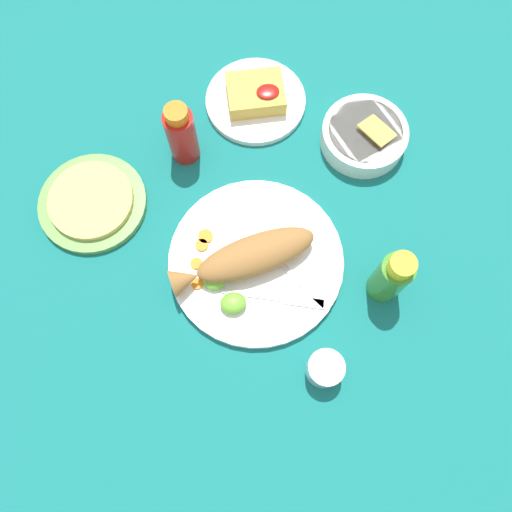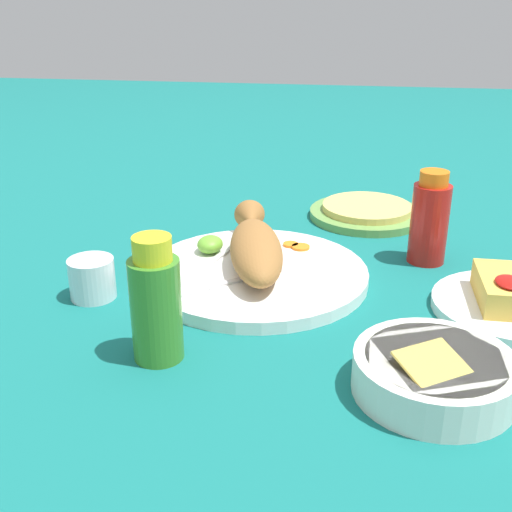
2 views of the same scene
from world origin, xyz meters
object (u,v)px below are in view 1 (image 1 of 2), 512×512
at_px(salt_cup, 324,369).
at_px(side_plate_fries, 256,101).
at_px(hot_sauce_bottle_green, 391,277).
at_px(main_plate, 256,261).
at_px(hot_sauce_bottle_red, 181,134).
at_px(guacamole_bowl, 364,135).
at_px(tortilla_plate, 93,203).
at_px(fork_near, 297,278).
at_px(fork_far, 280,299).
at_px(fried_fish, 248,257).

bearing_deg(salt_cup, side_plate_fries, 94.42).
bearing_deg(hot_sauce_bottle_green, side_plate_fries, 112.59).
bearing_deg(main_plate, side_plate_fries, 82.48).
xyz_separation_m(hot_sauce_bottle_red, side_plate_fries, (0.16, 0.10, -0.06)).
relative_size(hot_sauce_bottle_red, guacamole_bowl, 0.85).
bearing_deg(side_plate_fries, tortilla_plate, -151.27).
distance_m(fork_near, hot_sauce_bottle_red, 0.35).
xyz_separation_m(salt_cup, guacamole_bowl, (0.16, 0.44, 0.00)).
xyz_separation_m(fork_far, side_plate_fries, (0.01, 0.43, -0.01)).
bearing_deg(fried_fish, hot_sauce_bottle_green, -30.24).
distance_m(fried_fish, salt_cup, 0.24).
xyz_separation_m(fork_near, fork_far, (-0.04, -0.03, 0.00)).
bearing_deg(hot_sauce_bottle_red, fork_near, -59.02).
bearing_deg(tortilla_plate, fried_fish, -30.00).
bearing_deg(main_plate, hot_sauce_bottle_green, -19.38).
height_order(main_plate, hot_sauce_bottle_red, hot_sauce_bottle_red).
bearing_deg(salt_cup, fork_near, 97.01).
bearing_deg(fork_near, fried_fish, -155.23).
relative_size(fried_fish, hot_sauce_bottle_green, 1.85).
bearing_deg(side_plate_fries, guacamole_bowl, -30.98).
xyz_separation_m(fried_fish, fork_near, (0.08, -0.04, -0.03)).
xyz_separation_m(hot_sauce_bottle_green, tortilla_plate, (-0.52, 0.24, -0.06)).
distance_m(side_plate_fries, tortilla_plate, 0.39).
distance_m(main_plate, guacamole_bowl, 0.34).
distance_m(main_plate, side_plate_fries, 0.35).
relative_size(guacamole_bowl, tortilla_plate, 0.82).
height_order(hot_sauce_bottle_green, side_plate_fries, hot_sauce_bottle_green).
height_order(fried_fish, side_plate_fries, fried_fish).
distance_m(fried_fish, hot_sauce_bottle_red, 0.27).
distance_m(main_plate, fork_near, 0.08).
xyz_separation_m(fried_fish, hot_sauce_bottle_red, (-0.09, 0.25, 0.02)).
distance_m(hot_sauce_bottle_red, tortilla_plate, 0.22).
height_order(side_plate_fries, tortilla_plate, same).
distance_m(main_plate, hot_sauce_bottle_green, 0.25).
relative_size(fried_fish, fork_far, 1.52).
xyz_separation_m(fork_far, tortilla_plate, (-0.33, 0.24, -0.01)).
relative_size(hot_sauce_bottle_green, tortilla_plate, 0.71).
xyz_separation_m(fried_fish, fork_far, (0.05, -0.08, -0.03)).
bearing_deg(fork_far, main_plate, 128.03).
xyz_separation_m(main_plate, guacamole_bowl, (0.25, 0.23, 0.02)).
height_order(hot_sauce_bottle_red, guacamole_bowl, hot_sauce_bottle_red).
height_order(fork_near, tortilla_plate, fork_near).
bearing_deg(fork_far, hot_sauce_bottle_green, 16.16).
xyz_separation_m(fried_fish, guacamole_bowl, (0.26, 0.23, -0.02)).
distance_m(fried_fish, hot_sauce_bottle_green, 0.25).
distance_m(hot_sauce_bottle_red, guacamole_bowl, 0.36).
bearing_deg(fork_far, tortilla_plate, 159.96).
relative_size(side_plate_fries, tortilla_plate, 1.00).
distance_m(fork_far, salt_cup, 0.15).
distance_m(side_plate_fries, guacamole_bowl, 0.24).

